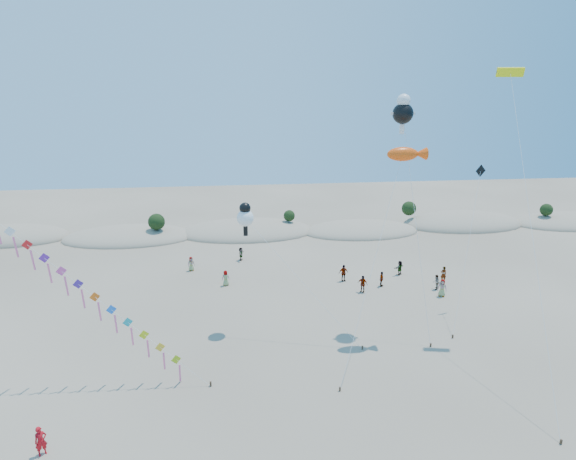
% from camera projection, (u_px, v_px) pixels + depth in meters
% --- Properties ---
extents(dune_ridge, '(145.30, 11.49, 5.57)m').
position_uv_depth(dune_ridge, '(255.00, 232.00, 67.55)').
color(dune_ridge, gray).
rests_on(dune_ridge, ground).
extents(kite_train, '(24.49, 5.77, 20.89)m').
position_uv_depth(kite_train, '(3.00, 227.00, 31.07)').
color(kite_train, '#3F2D1E').
rests_on(kite_train, ground).
extents(fish_kite, '(8.14, 8.72, 15.25)m').
position_uv_depth(fish_kite, '(407.00, 154.00, 36.55)').
color(fish_kite, '#3F2D1E').
rests_on(fish_kite, ground).
extents(cartoon_kite_low, '(9.42, 5.96, 10.76)m').
position_uv_depth(cartoon_kite_low, '(245.00, 216.00, 38.67)').
color(cartoon_kite_low, '#3F2D1E').
rests_on(cartoon_kite_low, ground).
extents(cartoon_kite_high, '(2.52, 6.54, 19.11)m').
position_uv_depth(cartoon_kite_high, '(403.00, 111.00, 37.98)').
color(cartoon_kite_high, '#3F2D1E').
rests_on(cartoon_kite_high, ground).
extents(parafoil_kite, '(3.97, 15.42, 21.04)m').
position_uv_depth(parafoil_kite, '(511.00, 81.00, 35.89)').
color(parafoil_kite, '#3F2D1E').
rests_on(parafoil_kite, ground).
extents(dark_kite, '(5.10, 7.05, 13.05)m').
position_uv_depth(dark_kite, '(474.00, 209.00, 41.71)').
color(dark_kite, '#3F2D1E').
rests_on(dark_kite, ground).
extents(flyer_foreground, '(0.76, 0.71, 1.75)m').
position_uv_depth(flyer_foreground, '(41.00, 441.00, 26.45)').
color(flyer_foreground, red).
rests_on(flyer_foreground, ground).
extents(beachgoers, '(27.21, 13.75, 1.79)m').
position_uv_depth(beachgoers, '(341.00, 273.00, 50.69)').
color(beachgoers, slate).
rests_on(beachgoers, ground).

